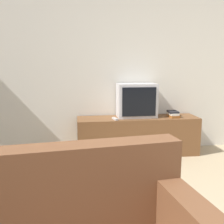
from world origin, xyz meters
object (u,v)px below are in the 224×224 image
Objects in this scene: television at (137,100)px; book_stack at (173,114)px; tv_stand at (138,136)px; remote_on_stand at (115,119)px.

television reaches higher than book_stack.
tv_stand is 0.60m from book_stack.
television is 0.44m from remote_on_stand.
book_stack is (0.52, -0.09, -0.20)m from television.
television reaches higher than tv_stand.
remote_on_stand is (-0.34, -0.16, -0.23)m from television.
television is at bearing 169.82° from book_stack.
book_stack is at bearing -10.18° from television.
remote_on_stand is at bearing -161.96° from tv_stand.
tv_stand is 7.92× the size of book_stack.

